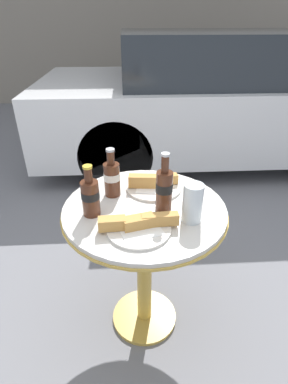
% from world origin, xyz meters
% --- Properties ---
extents(ground_plane, '(30.00, 30.00, 0.00)m').
position_xyz_m(ground_plane, '(0.00, 0.00, 0.00)').
color(ground_plane, slate).
extents(bistro_table, '(0.71, 0.71, 0.72)m').
position_xyz_m(bistro_table, '(0.00, 0.00, 0.57)').
color(bistro_table, gold).
rests_on(bistro_table, ground_plane).
extents(cola_bottle_left, '(0.07, 0.07, 0.26)m').
position_xyz_m(cola_bottle_left, '(0.08, -0.03, 0.83)').
color(cola_bottle_left, '#4C2819').
rests_on(cola_bottle_left, bistro_table).
extents(cola_bottle_right, '(0.07, 0.07, 0.22)m').
position_xyz_m(cola_bottle_right, '(-0.14, 0.11, 0.81)').
color(cola_bottle_right, '#4C2819').
rests_on(cola_bottle_right, bistro_table).
extents(cola_bottle_center, '(0.07, 0.07, 0.22)m').
position_xyz_m(cola_bottle_center, '(-0.22, -0.04, 0.81)').
color(cola_bottle_center, '#4C2819').
rests_on(cola_bottle_center, bistro_table).
extents(drinking_glass, '(0.08, 0.08, 0.16)m').
position_xyz_m(drinking_glass, '(0.18, -0.11, 0.80)').
color(drinking_glass, '#C68923').
rests_on(drinking_glass, bistro_table).
extents(lunch_plate_near, '(0.26, 0.26, 0.07)m').
position_xyz_m(lunch_plate_near, '(0.05, 0.15, 0.74)').
color(lunch_plate_near, silver).
rests_on(lunch_plate_near, bistro_table).
extents(lunch_plate_far, '(0.30, 0.25, 0.06)m').
position_xyz_m(lunch_plate_far, '(-0.03, -0.16, 0.74)').
color(lunch_plate_far, silver).
rests_on(lunch_plate_far, bistro_table).
extents(parked_car, '(4.13, 1.75, 1.30)m').
position_xyz_m(parked_car, '(1.06, 2.25, 0.63)').
color(parked_car, silver).
rests_on(parked_car, ground_plane).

